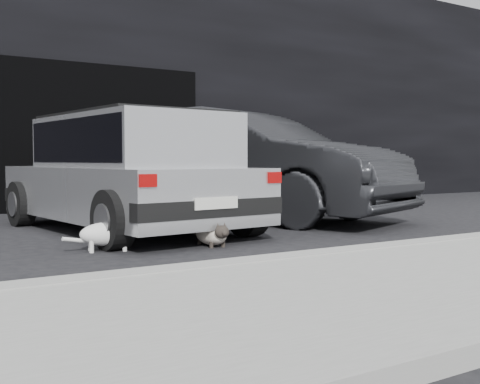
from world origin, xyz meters
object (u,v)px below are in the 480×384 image
silver_hatchback (128,168)px  cat_white (111,233)px  cat_siamese (213,235)px  second_car (243,165)px

silver_hatchback → cat_white: bearing=-123.6°
silver_hatchback → cat_siamese: (0.23, -1.68, -0.67)m
silver_hatchback → second_car: bearing=10.9°
second_car → cat_white: (-2.85, -2.02, -0.64)m
cat_siamese → second_car: bearing=-123.3°
silver_hatchback → cat_siamese: bearing=-87.4°
cat_siamese → cat_white: (-0.99, 0.27, 0.06)m
second_car → cat_siamese: (-1.86, -2.29, -0.70)m
silver_hatchback → second_car: (2.09, 0.60, 0.03)m
silver_hatchback → second_car: 2.17m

